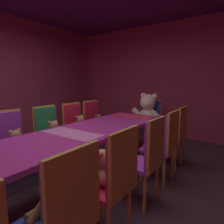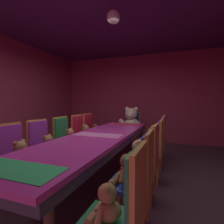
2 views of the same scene
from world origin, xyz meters
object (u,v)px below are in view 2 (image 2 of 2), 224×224
(teddy_right_2, at_px, (138,154))
(chair_right_5, at_px, (160,133))
(chair_left_1, at_px, (12,153))
(chair_right_2, at_px, (149,155))
(chair_left_3, at_px, (64,137))
(teddy_right_5, at_px, (154,133))
(chair_left_2, at_px, (41,144))
(teddy_right_4, at_px, (151,137))
(teddy_left_5, at_px, (95,130))
(king_teddy_bear, at_px, (131,121))
(banquet_table, at_px, (98,140))
(teddy_left_3, at_px, (70,138))
(teddy_left_4, at_px, (86,133))
(chair_right_3, at_px, (156,144))
(chair_right_1, at_px, (141,171))
(teddy_right_1, at_px, (127,170))
(teddy_right_0, at_px, (107,204))
(teddy_left_1, at_px, (21,155))
(pendant_light, at_px, (113,17))
(throne_chair, at_px, (132,126))
(chair_right_4, at_px, (159,137))
(chair_left_5, at_px, (90,129))
(teddy_left_2, at_px, (48,145))
(chair_right_0, at_px, (127,205))
(chair_left_4, at_px, (80,132))

(teddy_right_2, xyz_separation_m, chair_right_5, (0.14, 1.73, -0.00))
(chair_left_1, relative_size, chair_right_2, 1.00)
(chair_left_3, xyz_separation_m, teddy_right_5, (1.57, 1.11, -0.00))
(chair_left_2, bearing_deg, teddy_right_4, 36.75)
(teddy_left_5, height_order, king_teddy_bear, king_teddy_bear)
(banquet_table, height_order, teddy_left_3, teddy_left_3)
(teddy_left_4, relative_size, chair_right_5, 0.34)
(banquet_table, height_order, chair_right_3, chair_right_3)
(chair_left_2, relative_size, teddy_left_3, 3.00)
(chair_right_1, distance_m, teddy_right_1, 0.15)
(teddy_left_4, xyz_separation_m, chair_right_5, (1.54, 0.55, 0.00))
(chair_left_2, relative_size, teddy_right_0, 3.52)
(banquet_table, xyz_separation_m, chair_left_3, (-0.87, 0.31, -0.06))
(chair_right_2, height_order, chair_right_3, same)
(teddy_left_1, distance_m, teddy_left_4, 1.71)
(pendant_light, bearing_deg, chair_right_2, -30.54)
(teddy_right_1, distance_m, throne_chair, 3.26)
(chair_right_4, distance_m, throne_chair, 1.69)
(chair_right_3, xyz_separation_m, throne_chair, (-0.87, 2.04, 0.00))
(teddy_right_4, relative_size, chair_right_5, 0.35)
(chair_left_2, bearing_deg, teddy_left_5, 85.42)
(teddy_left_3, xyz_separation_m, teddy_right_1, (1.43, -1.16, -0.00))
(teddy_right_1, bearing_deg, king_teddy_bear, -76.81)
(teddy_right_0, distance_m, chair_right_1, 0.60)
(chair_left_5, distance_m, teddy_right_1, 2.76)
(chair_right_1, height_order, throne_chair, same)
(teddy_left_4, relative_size, throne_chair, 0.34)
(teddy_left_5, xyz_separation_m, chair_right_1, (1.58, -2.27, 0.02))
(teddy_left_3, height_order, teddy_right_2, teddy_right_2)
(chair_right_5, height_order, pendant_light, pendant_light)
(teddy_left_1, xyz_separation_m, teddy_left_2, (-0.03, 0.54, -0.01))
(chair_left_3, distance_m, teddy_right_2, 1.69)
(chair_left_2, distance_m, chair_right_0, 2.08)
(chair_right_4, relative_size, pendant_light, 4.92)
(teddy_left_3, distance_m, chair_left_5, 1.11)
(chair_left_4, distance_m, teddy_right_1, 2.31)
(teddy_right_2, relative_size, chair_right_5, 0.35)
(banquet_table, relative_size, teddy_left_2, 11.49)
(chair_right_0, height_order, teddy_right_1, chair_right_0)
(chair_right_5, height_order, king_teddy_bear, king_teddy_bear)
(chair_left_1, xyz_separation_m, chair_right_5, (1.68, 2.26, 0.00))
(teddy_right_2, height_order, chair_right_5, chair_right_5)
(teddy_right_4, bearing_deg, teddy_left_2, 39.41)
(teddy_left_3, height_order, teddy_right_4, teddy_right_4)
(teddy_left_4, bearing_deg, chair_right_1, -47.99)
(teddy_left_4, bearing_deg, teddy_left_3, -93.05)
(chair_right_4, bearing_deg, chair_left_1, 45.32)
(teddy_left_3, bearing_deg, chair_right_4, 19.74)
(chair_right_4, relative_size, chair_right_5, 1.00)
(teddy_left_1, xyz_separation_m, chair_left_4, (-0.15, 1.71, 0.00))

